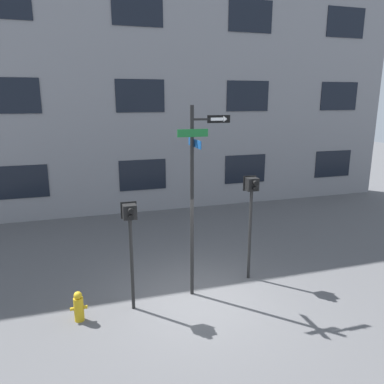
# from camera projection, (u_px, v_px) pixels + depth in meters

# --- Properties ---
(ground_plane) EXTENTS (60.00, 60.00, 0.00)m
(ground_plane) POSITION_uv_depth(u_px,v_px,m) (199.00, 300.00, 9.21)
(ground_plane) COLOR #515154
(building_facade) EXTENTS (24.00, 0.63, 13.14)m
(building_facade) POSITION_uv_depth(u_px,v_px,m) (138.00, 54.00, 15.12)
(building_facade) COLOR gray
(building_facade) RESTS_ON ground_plane
(street_sign_pole) EXTENTS (1.29, 0.93, 4.69)m
(street_sign_pole) POSITION_uv_depth(u_px,v_px,m) (195.00, 188.00, 8.87)
(street_sign_pole) COLOR black
(street_sign_pole) RESTS_ON ground_plane
(pedestrian_signal_left) EXTENTS (0.36, 0.40, 2.59)m
(pedestrian_signal_left) POSITION_uv_depth(u_px,v_px,m) (130.00, 229.00, 8.38)
(pedestrian_signal_left) COLOR black
(pedestrian_signal_left) RESTS_ON ground_plane
(pedestrian_signal_right) EXTENTS (0.36, 0.40, 2.86)m
(pedestrian_signal_right) POSITION_uv_depth(u_px,v_px,m) (251.00, 201.00, 9.83)
(pedestrian_signal_right) COLOR black
(pedestrian_signal_right) RESTS_ON ground_plane
(fire_hydrant) EXTENTS (0.37, 0.21, 0.70)m
(fire_hydrant) POSITION_uv_depth(u_px,v_px,m) (79.00, 307.00, 8.30)
(fire_hydrant) COLOR gold
(fire_hydrant) RESTS_ON ground_plane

